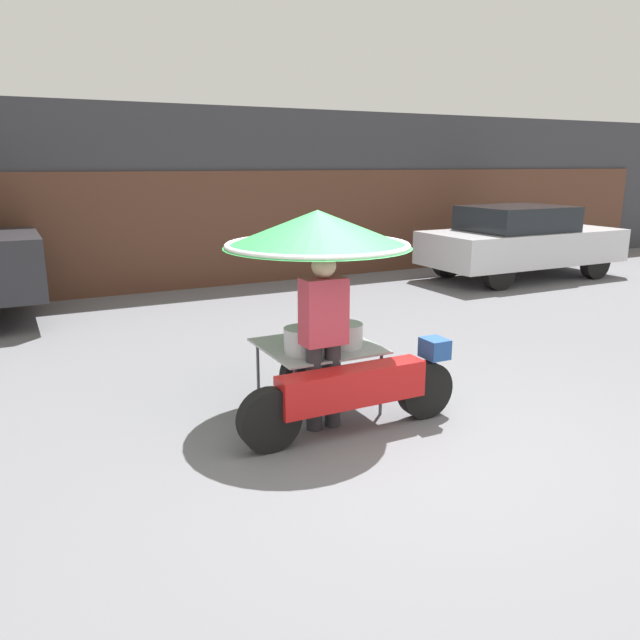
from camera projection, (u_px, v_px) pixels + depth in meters
name	position (u px, v px, depth m)	size (l,w,h in m)	color
ground_plane	(389.00, 434.00, 5.37)	(36.00, 36.00, 0.00)	slate
shopfront_building	(160.00, 197.00, 11.96)	(28.00, 2.06, 3.27)	#38383D
vendor_motorcycle_cart	(322.00, 262.00, 5.55)	(2.06, 1.70, 1.86)	black
vendor_person	(324.00, 333.00, 5.30)	(0.38, 0.22, 1.55)	#2D2D33
parked_car	(521.00, 241.00, 12.47)	(4.10, 1.75, 1.45)	black
potted_plant	(552.00, 241.00, 14.79)	(0.64, 0.64, 0.83)	#2D2D33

